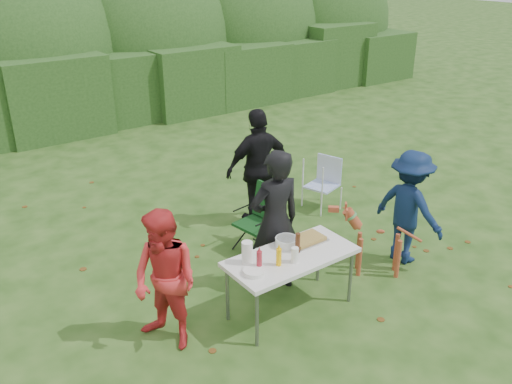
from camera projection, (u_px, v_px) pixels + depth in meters
ground at (275, 304)px, 6.44m from camera, size 80.00×80.00×0.00m
hedge_row at (54, 98)px, 12.00m from camera, size 22.00×1.40×1.70m
shrub_backdrop at (29, 53)px, 12.87m from camera, size 20.00×2.60×3.20m
folding_table at (291, 259)px, 6.05m from camera, size 1.50×0.70×0.74m
person_cook at (275, 222)px, 6.40m from camera, size 0.71×0.51×1.81m
person_red_jacket at (165, 281)px, 5.50m from camera, size 0.81×0.91×1.54m
person_black_puffy at (259, 168)px, 8.01m from camera, size 1.10×0.58×1.80m
child at (409, 207)px, 7.07m from camera, size 0.65×1.04×1.55m
dog at (379, 242)px, 6.88m from camera, size 0.98×0.93×0.92m
camping_chair at (257, 220)px, 7.40m from camera, size 0.67×0.67×0.94m
lawn_chair at (322, 184)px, 8.67m from camera, size 0.62×0.62×0.84m
food_tray at (307, 241)px, 6.31m from camera, size 0.45×0.30×0.02m
focaccia_bread at (307, 239)px, 6.30m from camera, size 0.40×0.26×0.04m
mustard_bottle at (279, 257)px, 5.80m from camera, size 0.06×0.06×0.20m
ketchup_bottle at (259, 261)px, 5.72m from camera, size 0.06×0.06×0.22m
beer_bottle at (298, 243)px, 6.04m from camera, size 0.06×0.06×0.24m
paper_towel_roll at (247, 253)px, 5.82m from camera, size 0.12×0.12×0.26m
cup_stack at (295, 255)px, 5.86m from camera, size 0.08×0.08×0.18m
pasta_bowl at (286, 242)px, 6.21m from camera, size 0.26×0.26×0.10m
plate_stack at (254, 272)px, 5.68m from camera, size 0.24×0.24×0.05m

